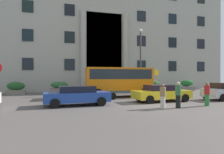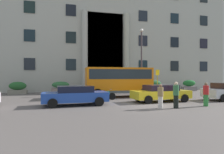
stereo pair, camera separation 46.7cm
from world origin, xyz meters
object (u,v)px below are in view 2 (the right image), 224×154
Objects in this scene: hedge_planter_west at (18,88)px; orange_minibus at (118,80)px; parked_coupe_end at (161,93)px; pedestrian_man_crossing at (160,96)px; motorcycle_far_end at (103,95)px; white_taxi_kerbside at (75,95)px; lamppost_plaza_centre at (142,56)px; hedge_planter_east at (61,88)px; hedge_planter_entrance_right at (189,86)px; pedestrian_woman_dark_dress at (176,95)px; bus_stop_sign at (157,79)px; hedge_planter_far_east at (116,87)px; pedestrian_woman_with_bag at (206,94)px; hedge_planter_far_west at (154,86)px; scooter_by_planter at (178,93)px.

orange_minibus is at bearing -28.01° from hedge_planter_west.
parked_coupe_end is at bearing -37.71° from hedge_planter_west.
pedestrian_man_crossing is at bearing -48.95° from hedge_planter_west.
white_taxi_kerbside is at bearing -140.70° from motorcycle_far_end.
hedge_planter_west is at bearing 171.23° from lamppost_plaza_centre.
hedge_planter_entrance_right reaches higher than hedge_planter_east.
lamppost_plaza_centre is (9.24, -2.05, 3.75)m from hedge_planter_east.
orange_minibus is 3.81× the size of pedestrian_woman_dark_dress.
bus_stop_sign is 11.12m from hedge_planter_east.
pedestrian_man_crossing is (10.87, -12.48, 0.09)m from hedge_planter_west.
orange_minibus reaches higher than hedge_planter_entrance_right.
hedge_planter_far_east reaches higher than hedge_planter_east.
motorcycle_far_end is (3.57, -7.49, -0.21)m from hedge_planter_east.
hedge_planter_west is 0.25× the size of lamppost_plaza_centre.
parked_coupe_end is 4.68m from motorcycle_far_end.
motorcycle_far_end is at bearing -112.88° from hedge_planter_far_east.
bus_stop_sign is 1.70× the size of pedestrian_woman_with_bag.
hedge_planter_far_east is 9.45m from parked_coupe_end.
motorcycle_far_end is (-13.37, -7.30, -0.25)m from hedge_planter_entrance_right.
hedge_planter_east is 0.44× the size of parked_coupe_end.
hedge_planter_far_east is at bearing 31.94° from pedestrian_man_crossing.
pedestrian_woman_with_bag is at bearing -41.07° from hedge_planter_west.
pedestrian_woman_with_bag is (-2.16, -12.23, 0.10)m from hedge_planter_far_west.
pedestrian_woman_dark_dress is at bearing -128.10° from hedge_planter_entrance_right.
hedge_planter_entrance_right is 0.26× the size of lamppost_plaza_centre.
hedge_planter_far_west is (-5.15, 0.09, -0.01)m from hedge_planter_entrance_right.
bus_stop_sign reaches higher than hedge_planter_east.
hedge_planter_far_west reaches higher than white_taxi_kerbside.
hedge_planter_far_west reaches higher than motorcycle_far_end.
white_taxi_kerbside is at bearing -132.25° from orange_minibus.
hedge_planter_far_west is at bearing 81.26° from scooter_by_planter.
hedge_planter_east is at bearing 167.50° from lamppost_plaza_centre.
hedge_planter_entrance_right is 9.85m from scooter_by_planter.
hedge_planter_far_west is 7.67m from scooter_by_planter.
bus_stop_sign reaches higher than hedge_planter_far_west.
parked_coupe_end is (12.41, -9.60, 0.03)m from hedge_planter_west.
pedestrian_woman_dark_dress reaches higher than motorcycle_far_end.
lamppost_plaza_centre is at bearing 43.09° from orange_minibus.
pedestrian_woman_with_bag is (6.06, -4.84, 0.34)m from motorcycle_far_end.
hedge_planter_far_west is at bearing 41.60° from orange_minibus.
pedestrian_man_crossing is (-4.18, -8.65, -0.92)m from bus_stop_sign.
pedestrian_woman_with_bag is (1.84, -2.83, 0.11)m from parked_coupe_end.
pedestrian_man_crossing is at bearing -115.80° from bus_stop_sign.
bus_stop_sign is 4.11m from scooter_by_planter.
hedge_planter_far_east is 0.45× the size of parked_coupe_end.
bus_stop_sign is 1.33× the size of hedge_planter_east.
hedge_planter_entrance_right is at bearing -0.39° from hedge_planter_far_east.
orange_minibus is 11.52m from hedge_planter_west.
scooter_by_planter is 5.98m from pedestrian_woman_dark_dress.
motorcycle_far_end is at bearing -64.54° from hedge_planter_east.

